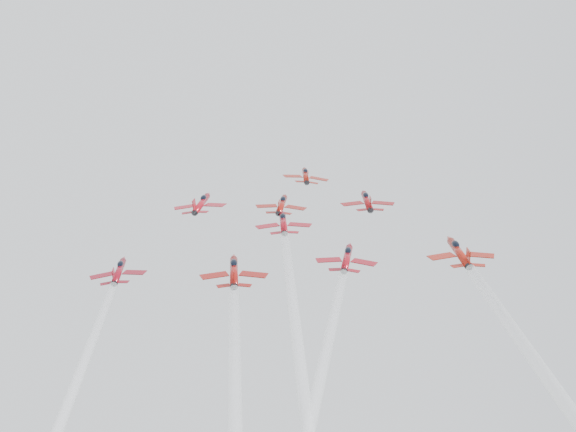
{
  "coord_description": "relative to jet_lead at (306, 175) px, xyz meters",
  "views": [
    {
      "loc": [
        2.78,
        -134.85,
        107.3
      ],
      "look_at": [
        0.0,
        2.0,
        139.5
      ],
      "focal_mm": 50.0,
      "sensor_mm": 36.0,
      "label": 1
    }
  ],
  "objects": [
    {
      "name": "jet_row2_left",
      "position": [
        -19.7,
        -16.69,
        -10.17
      ],
      "size": [
        10.09,
        12.86,
        8.4
      ],
      "rotation": [
        0.55,
        -0.03,
        -0.14
      ],
      "color": "#B2111E"
    },
    {
      "name": "jet_lead",
      "position": [
        0.0,
        0.0,
        0.0
      ],
      "size": [
        9.69,
        12.34,
        8.07
      ],
      "rotation": [
        0.55,
        0.08,
        0.1
      ],
      "color": "#A31B0F"
    },
    {
      "name": "jet_center",
      "position": [
        -3.97,
        -67.15,
        -40.99
      ],
      "size": [
        9.81,
        91.66,
        56.54
      ],
      "rotation": [
        0.55,
        -0.04,
        0.04
      ],
      "color": "#A9101D"
    },
    {
      "name": "jet_row2_center",
      "position": [
        -4.56,
        -17.45,
        -10.63
      ],
      "size": [
        9.55,
        12.16,
        7.95
      ],
      "rotation": [
        0.55,
        0.08,
        -0.06
      ],
      "color": "#9F170F"
    },
    {
      "name": "jet_rear_right",
      "position": [
        6.11,
        -80.32,
        -49.01
      ],
      "size": [
        9.47,
        88.48,
        54.58
      ],
      "rotation": [
        0.55,
        0.09,
        -0.1
      ],
      "color": "#A40F1C"
    },
    {
      "name": "jet_rear_farleft",
      "position": [
        -27.83,
        -80.45,
        -49.09
      ],
      "size": [
        8.47,
        79.12,
        48.8
      ],
      "rotation": [
        0.55,
        -0.1,
        0.03
      ],
      "color": "maroon"
    },
    {
      "name": "jet_row2_right",
      "position": [
        11.5,
        -15.75,
        -9.59
      ],
      "size": [
        10.16,
        12.93,
        8.45
      ],
      "rotation": [
        0.55,
        -0.02,
        0.03
      ],
      "color": "maroon"
    }
  ]
}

